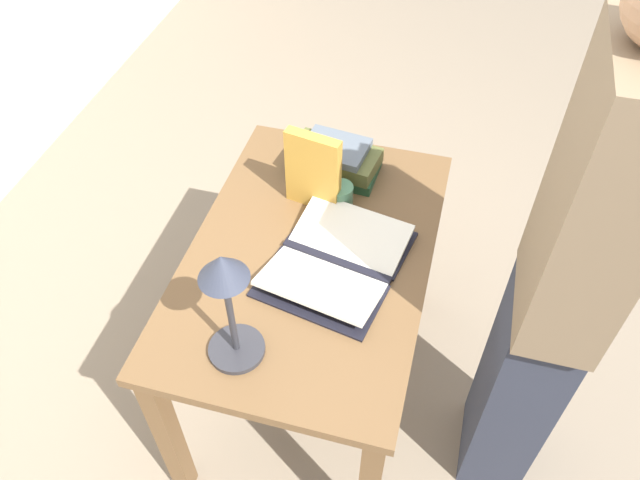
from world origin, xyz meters
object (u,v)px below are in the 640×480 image
Objects in this scene: reading_lamp at (227,291)px; person_reader at (555,300)px; book_standing_upright at (313,171)px; book_stack_tall at (335,159)px; coffee_mug at (340,196)px; open_book at (336,261)px.

reading_lamp is 0.85m from person_reader.
book_stack_tall is at bearing 0.87° from book_standing_upright.
person_reader reaches higher than reading_lamp.
person_reader is at bearing -116.43° from coffee_mug.
coffee_mug is at bearing -160.57° from book_stack_tall.
open_book is 1.61× the size of book_stack_tall.
reading_lamp is (-0.60, 0.05, 0.12)m from book_standing_upright.
book_standing_upright is at bearing 98.77° from coffee_mug.
person_reader is (0.29, -0.79, -0.13)m from reading_lamp.
coffee_mug is (0.62, -0.13, -0.22)m from reading_lamp.
reading_lamp is at bearing 168.05° from coffee_mug.
open_book is 0.28× the size of person_reader.
book_stack_tall is 0.18× the size of person_reader.
book_standing_upright is 0.72× the size of reading_lamp.
coffee_mug is (0.25, 0.05, 0.02)m from open_book.
coffee_mug is 0.06× the size of person_reader.
book_standing_upright is at bearing -112.89° from person_reader.
person_reader is (-0.49, -0.71, 0.07)m from book_stack_tall.
person_reader reaches higher than coffee_mug.
book_stack_tall is 0.19m from book_standing_upright.
open_book is 0.47m from reading_lamp.
book_stack_tall is at bearing 19.43° from coffee_mug.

